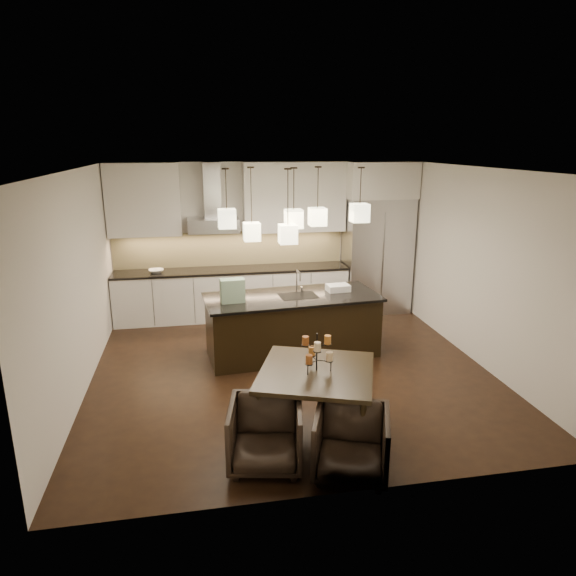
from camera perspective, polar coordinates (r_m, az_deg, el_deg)
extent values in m
cube|color=black|center=(7.45, 0.28, -9.03)|extent=(5.50, 5.50, 0.02)
cube|color=white|center=(6.77, 0.31, 13.18)|extent=(5.50, 5.50, 0.02)
cube|color=silver|center=(9.64, -2.75, 5.53)|extent=(5.50, 0.02, 2.80)
cube|color=silver|center=(4.43, 6.96, -7.20)|extent=(5.50, 0.02, 2.80)
cube|color=silver|center=(7.03, -22.40, 0.41)|extent=(0.02, 5.50, 2.80)
cube|color=silver|center=(7.95, 20.25, 2.32)|extent=(0.02, 5.50, 2.80)
cube|color=#B7B7BA|center=(9.84, 9.81, 3.59)|extent=(1.20, 0.72, 2.15)
cube|color=silver|center=(9.65, 10.20, 11.74)|extent=(1.26, 0.72, 0.65)
cube|color=silver|center=(9.49, -6.15, -0.69)|extent=(4.21, 0.62, 0.88)
cube|color=black|center=(9.37, -6.23, 2.01)|extent=(4.21, 0.66, 0.04)
cube|color=#CEC289|center=(9.58, -6.43, 4.38)|extent=(4.21, 0.02, 0.63)
cube|color=silver|center=(9.30, -15.77, 9.40)|extent=(1.25, 0.35, 1.25)
cube|color=silver|center=(9.44, 0.72, 10.07)|extent=(1.85, 0.35, 1.25)
cube|color=#B7B7BA|center=(9.24, -8.28, 6.94)|extent=(0.90, 0.52, 0.24)
cube|color=#B7B7BA|center=(9.28, -8.45, 10.70)|extent=(0.30, 0.28, 0.96)
imported|color=silver|center=(9.31, -14.44, 1.84)|extent=(0.29, 0.29, 0.06)
cube|color=black|center=(7.81, 0.46, -4.26)|extent=(2.58, 1.22, 0.88)
cube|color=black|center=(7.66, 0.46, -1.02)|extent=(2.67, 1.31, 0.04)
cube|color=#226C36|center=(7.36, -6.19, -0.29)|extent=(0.36, 0.21, 0.34)
cube|color=silver|center=(7.93, 5.58, 0.02)|extent=(0.36, 0.27, 0.10)
cylinder|color=beige|center=(5.60, 4.61, -7.58)|extent=(0.10, 0.10, 0.10)
cylinder|color=orange|center=(5.73, 2.67, -7.00)|extent=(0.10, 0.10, 0.10)
cylinder|color=#9D5121|center=(5.51, 2.36, -7.93)|extent=(0.10, 0.10, 0.10)
cylinder|color=orange|center=(5.62, 4.43, -5.75)|extent=(0.10, 0.10, 0.10)
cylinder|color=#9D5121|center=(5.59, 1.96, -5.87)|extent=(0.10, 0.10, 0.10)
cylinder|color=beige|center=(5.43, 3.29, -6.52)|extent=(0.10, 0.10, 0.10)
imported|color=black|center=(5.30, -2.50, -15.95)|extent=(0.84, 0.86, 0.67)
imported|color=black|center=(5.21, 7.04, -16.75)|extent=(0.91, 0.92, 0.66)
cube|color=#FFF9C0|center=(7.17, -6.80, 7.66)|extent=(0.24, 0.24, 0.26)
cube|color=#FFF9C0|center=(7.55, -4.04, 6.26)|extent=(0.24, 0.24, 0.26)
cube|color=#FFF9C0|center=(7.33, 0.63, 7.71)|extent=(0.24, 0.24, 0.26)
cube|color=#FFF9C0|center=(7.65, 3.29, 7.92)|extent=(0.24, 0.24, 0.26)
cube|color=#FFF9C0|center=(7.50, 7.96, 8.27)|extent=(0.24, 0.24, 0.26)
cube|color=#FFF9C0|center=(7.10, -0.02, 6.02)|extent=(0.24, 0.24, 0.26)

